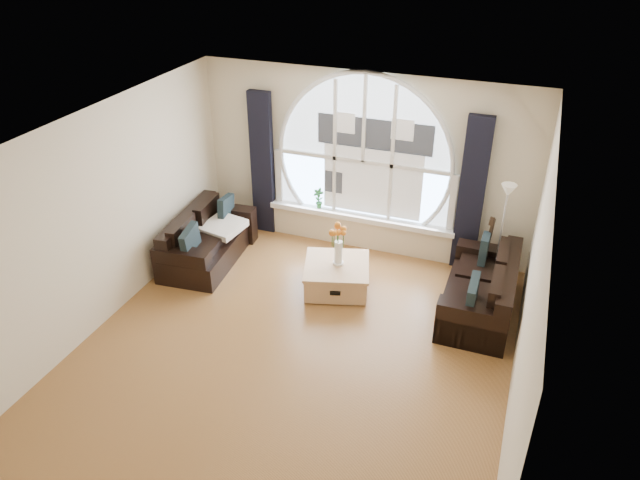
{
  "coord_description": "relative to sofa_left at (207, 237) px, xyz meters",
  "views": [
    {
      "loc": [
        2.24,
        -5.1,
        4.75
      ],
      "look_at": [
        0.0,
        0.9,
        1.05
      ],
      "focal_mm": 33.45,
      "sensor_mm": 36.0,
      "label": 1
    }
  ],
  "objects": [
    {
      "name": "curtain_left",
      "position": [
        0.39,
        1.16,
        0.75
      ],
      "size": [
        0.35,
        0.12,
        2.3
      ],
      "primitive_type": "cube",
      "color": "black",
      "rests_on": "ground"
    },
    {
      "name": "coffee_chest",
      "position": [
        2.04,
        -0.04,
        -0.19
      ],
      "size": [
        1.09,
        1.09,
        0.43
      ],
      "primitive_type": "cube",
      "rotation": [
        0.0,
        0.0,
        0.29
      ],
      "color": "tan",
      "rests_on": "ground"
    },
    {
      "name": "arched_window",
      "position": [
        1.99,
        1.25,
        1.23
      ],
      "size": [
        2.6,
        0.06,
        2.15
      ],
      "primitive_type": "cube",
      "color": "silver",
      "rests_on": "wall_back"
    },
    {
      "name": "sofa_right",
      "position": [
        3.95,
        0.09,
        0.0
      ],
      "size": [
        0.85,
        1.69,
        0.75
      ],
      "primitive_type": "cube",
      "rotation": [
        0.0,
        0.0,
        0.0
      ],
      "color": "black",
      "rests_on": "ground"
    },
    {
      "name": "floor_lamp",
      "position": [
        4.07,
        0.68,
        0.4
      ],
      "size": [
        0.24,
        0.24,
        1.6
      ],
      "primitive_type": "cube",
      "color": "#B2B2B2",
      "rests_on": "ground"
    },
    {
      "name": "wall_back",
      "position": [
        1.99,
        1.28,
        0.95
      ],
      "size": [
        5.0,
        0.01,
        2.7
      ],
      "primitive_type": "cube",
      "color": "beige",
      "rests_on": "ground"
    },
    {
      "name": "window_sill",
      "position": [
        1.99,
        1.18,
        0.11
      ],
      "size": [
        2.9,
        0.22,
        0.08
      ],
      "primitive_type": "cube",
      "color": "white",
      "rests_on": "wall_back"
    },
    {
      "name": "wall_right",
      "position": [
        4.49,
        -1.47,
        0.95
      ],
      "size": [
        0.01,
        5.5,
        2.7
      ],
      "primitive_type": "cube",
      "color": "beige",
      "rests_on": "ground"
    },
    {
      "name": "window_frame",
      "position": [
        1.99,
        1.22,
        1.23
      ],
      "size": [
        2.76,
        0.08,
        2.15
      ],
      "primitive_type": "cube",
      "color": "white",
      "rests_on": "wall_back"
    },
    {
      "name": "guitar",
      "position": [
        3.93,
        0.89,
        0.13
      ],
      "size": [
        0.42,
        0.35,
        1.06
      ],
      "primitive_type": "cube",
      "rotation": [
        0.0,
        0.0,
        -0.35
      ],
      "color": "brown",
      "rests_on": "ground"
    },
    {
      "name": "wall_left",
      "position": [
        -0.51,
        -1.47,
        0.95
      ],
      "size": [
        0.01,
        5.5,
        2.7
      ],
      "primitive_type": "cube",
      "color": "beige",
      "rests_on": "ground"
    },
    {
      "name": "curtain_right",
      "position": [
        3.59,
        1.16,
        0.75
      ],
      "size": [
        0.35,
        0.12,
        2.3
      ],
      "primitive_type": "cube",
      "color": "black",
      "rests_on": "ground"
    },
    {
      "name": "ground",
      "position": [
        1.99,
        -1.47,
        -0.4
      ],
      "size": [
        5.0,
        5.5,
        0.01
      ],
      "primitive_type": "cube",
      "color": "brown",
      "rests_on": "ground"
    },
    {
      "name": "neighbor_house",
      "position": [
        2.14,
        1.24,
        1.1
      ],
      "size": [
        1.7,
        0.02,
        1.5
      ],
      "primitive_type": "cube",
      "color": "silver",
      "rests_on": "wall_back"
    },
    {
      "name": "wall_front",
      "position": [
        1.99,
        -4.22,
        0.95
      ],
      "size": [
        5.0,
        0.01,
        2.7
      ],
      "primitive_type": "cube",
      "color": "beige",
      "rests_on": "ground"
    },
    {
      "name": "attic_slope",
      "position": [
        4.19,
        -1.47,
        1.95
      ],
      "size": [
        0.92,
        5.5,
        0.72
      ],
      "primitive_type": "cube",
      "color": "silver",
      "rests_on": "ground"
    },
    {
      "name": "throw_blanket",
      "position": [
        0.16,
        0.2,
        0.1
      ],
      "size": [
        0.64,
        0.64,
        0.1
      ],
      "primitive_type": "cube",
      "rotation": [
        0.0,
        0.0,
        -0.19
      ],
      "color": "silver",
      "rests_on": "sofa_left"
    },
    {
      "name": "sofa_left",
      "position": [
        0.0,
        0.0,
        0.0
      ],
      "size": [
        0.96,
        1.7,
        0.73
      ],
      "primitive_type": "cube",
      "rotation": [
        0.0,
        0.0,
        0.09
      ],
      "color": "black",
      "rests_on": "ground"
    },
    {
      "name": "ceiling",
      "position": [
        1.99,
        -1.47,
        2.3
      ],
      "size": [
        5.0,
        5.5,
        0.01
      ],
      "primitive_type": "cube",
      "color": "silver",
      "rests_on": "ground"
    },
    {
      "name": "vase_flowers",
      "position": [
        2.05,
        -0.02,
        0.38
      ],
      "size": [
        0.24,
        0.24,
        0.7
      ],
      "primitive_type": "cube",
      "color": "white",
      "rests_on": "coffee_chest"
    },
    {
      "name": "potted_plant",
      "position": [
        1.31,
        1.18,
        0.31
      ],
      "size": [
        0.18,
        0.14,
        0.32
      ],
      "primitive_type": "imported",
      "rotation": [
        0.0,
        0.0,
        -0.13
      ],
      "color": "#1E6023",
      "rests_on": "window_sill"
    }
  ]
}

